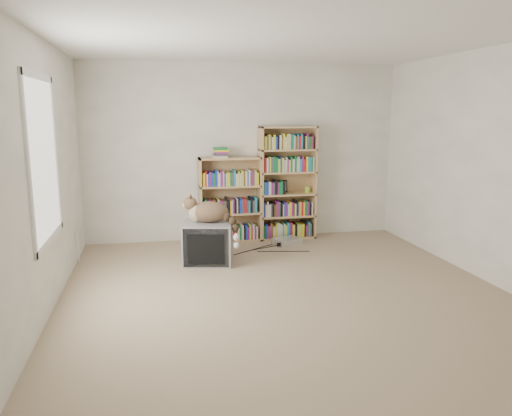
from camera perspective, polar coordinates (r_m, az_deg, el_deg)
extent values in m
cube|color=tan|center=(5.07, 3.75, -10.15)|extent=(4.50, 5.00, 0.01)
cube|color=white|center=(7.20, -1.40, 6.36)|extent=(4.50, 0.02, 2.50)
cube|color=white|center=(2.49, 19.46, -3.03)|extent=(4.50, 0.02, 2.50)
cube|color=white|center=(4.70, -23.57, 3.02)|extent=(0.02, 5.00, 2.50)
cube|color=white|center=(5.79, 25.99, 4.15)|extent=(0.02, 5.00, 2.50)
cube|color=white|center=(4.78, 4.14, 19.04)|extent=(4.50, 5.00, 0.02)
cube|color=white|center=(4.88, -23.09, 5.08)|extent=(0.02, 1.22, 1.52)
cube|color=gray|center=(6.13, -5.50, -3.95)|extent=(0.68, 0.63, 0.51)
cube|color=black|center=(5.89, -5.74, -4.57)|extent=(0.53, 0.14, 0.47)
cube|color=black|center=(5.88, -5.76, -4.71)|extent=(0.42, 0.10, 0.36)
cube|color=black|center=(6.24, -5.39, -3.77)|extent=(0.40, 0.36, 0.30)
ellipsoid|color=#362116|center=(6.06, -5.37, -0.44)|extent=(0.50, 0.37, 0.26)
ellipsoid|color=#362116|center=(6.06, -4.23, -0.52)|extent=(0.24, 0.26, 0.19)
ellipsoid|color=#BEAC89|center=(6.05, -6.84, -0.59)|extent=(0.20, 0.20, 0.21)
ellipsoid|color=#362116|center=(6.04, -7.53, 0.54)|extent=(0.18, 0.18, 0.16)
sphere|color=beige|center=(6.05, -8.12, 0.32)|extent=(0.07, 0.07, 0.06)
cone|color=black|center=(5.99, -7.52, 1.16)|extent=(0.07, 0.08, 0.08)
cone|color=black|center=(6.08, -7.46, 1.31)|extent=(0.07, 0.08, 0.08)
cube|color=tan|center=(7.13, 0.55, 2.78)|extent=(0.03, 0.30, 1.62)
cube|color=tan|center=(7.34, 6.57, 2.94)|extent=(0.02, 0.30, 1.62)
cube|color=tan|center=(7.36, 3.32, 3.01)|extent=(0.81, 0.03, 1.62)
cube|color=tan|center=(7.16, 3.68, 9.21)|extent=(0.81, 0.30, 0.02)
cube|color=tan|center=(7.38, 3.53, -3.29)|extent=(0.81, 0.30, 0.03)
cube|color=tan|center=(7.31, 3.56, -0.86)|extent=(0.81, 0.30, 0.03)
cube|color=tan|center=(7.25, 3.59, 1.61)|extent=(0.81, 0.30, 0.02)
cube|color=tan|center=(7.20, 3.62, 4.12)|extent=(0.81, 0.30, 0.02)
cube|color=tan|center=(7.17, 3.65, 6.66)|extent=(0.81, 0.30, 0.02)
cube|color=red|center=(7.35, 3.54, -2.48)|extent=(0.73, 0.24, 0.19)
cube|color=#1B35B4|center=(7.29, 3.57, -0.03)|extent=(0.73, 0.24, 0.19)
cube|color=#136B35|center=(7.23, 3.60, 2.45)|extent=(0.73, 0.24, 0.19)
cube|color=beige|center=(7.19, 3.63, 4.97)|extent=(0.73, 0.24, 0.19)
cube|color=black|center=(7.17, 3.66, 7.51)|extent=(0.73, 0.24, 0.19)
cube|color=tan|center=(7.04, -6.37, 0.84)|extent=(0.02, 0.30, 1.20)
cube|color=tan|center=(7.16, 0.38, 1.09)|extent=(0.03, 0.30, 1.20)
cube|color=tan|center=(7.22, -3.13, 1.15)|extent=(0.87, 0.03, 1.20)
cube|color=tan|center=(7.01, -3.02, 5.69)|extent=(0.87, 0.30, 0.02)
cube|color=tan|center=(7.21, -2.92, -3.62)|extent=(0.87, 0.30, 0.03)
cube|color=tan|center=(7.12, -2.95, -0.58)|extent=(0.87, 0.30, 0.03)
cube|color=tan|center=(7.06, -2.98, 2.53)|extent=(0.87, 0.30, 0.02)
cube|color=red|center=(7.19, -2.93, -2.79)|extent=(0.79, 0.24, 0.19)
cube|color=#1B35B4|center=(7.10, -2.96, 0.27)|extent=(0.79, 0.24, 0.19)
cube|color=#136B35|center=(7.04, -2.99, 3.39)|extent=(0.79, 0.24, 0.19)
cube|color=red|center=(6.97, -4.14, 6.33)|extent=(0.20, 0.26, 0.14)
cylinder|color=#8EAB30|center=(7.32, 5.87, 2.14)|extent=(0.08, 0.08, 0.09)
cube|color=black|center=(7.32, 3.06, 2.51)|extent=(0.13, 0.05, 0.18)
cube|color=silver|center=(7.02, 3.58, -3.79)|extent=(0.43, 0.37, 0.08)
cube|color=silver|center=(6.50, -19.86, -3.11)|extent=(0.01, 0.08, 0.13)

